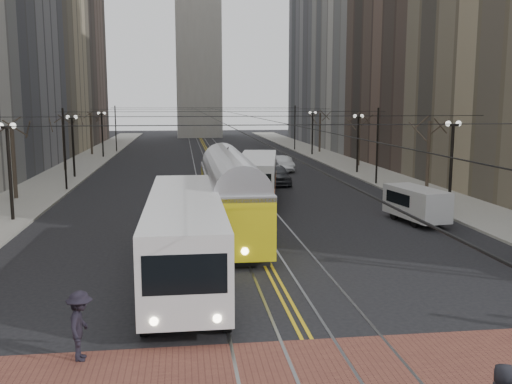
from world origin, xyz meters
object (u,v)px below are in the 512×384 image
object	(u,v)px
pedestrian_d	(80,326)
sedan_grey	(277,174)
sedan_silver	(283,164)
rear_bus	(257,178)
cargo_van	(416,205)
streetcar	(231,202)
transit_bus	(185,238)

from	to	relation	value
pedestrian_d	sedan_grey	bearing A→B (deg)	-18.38
sedan_silver	sedan_grey	bearing A→B (deg)	-104.21
sedan_grey	rear_bus	bearing A→B (deg)	-109.83
cargo_van	sedan_silver	distance (m)	26.49
sedan_silver	cargo_van	bearing A→B (deg)	-83.69
rear_bus	cargo_van	world-z (taller)	rear_bus
streetcar	pedestrian_d	size ratio (longest dim) A/B	7.39
transit_bus	rear_bus	bearing A→B (deg)	74.20
streetcar	rear_bus	distance (m)	11.11
transit_bus	streetcar	size ratio (longest dim) A/B	0.93
transit_bus	rear_bus	distance (m)	19.37
streetcar	pedestrian_d	world-z (taller)	streetcar
transit_bus	rear_bus	size ratio (longest dim) A/B	1.12
cargo_van	pedestrian_d	xyz separation A→B (m)	(-16.47, -16.17, -0.05)
rear_bus	sedan_grey	world-z (taller)	rear_bus
rear_bus	streetcar	bearing A→B (deg)	-95.13
cargo_van	streetcar	bearing A→B (deg)	177.45
rear_bus	transit_bus	bearing A→B (deg)	-96.23
transit_bus	cargo_van	xyz separation A→B (m)	(13.57, 9.17, -0.64)
sedan_grey	sedan_silver	size ratio (longest dim) A/B	1.07
sedan_grey	streetcar	bearing A→B (deg)	-107.05
transit_bus	cargo_van	distance (m)	16.39
transit_bus	sedan_silver	size ratio (longest dim) A/B	2.85
streetcar	rear_bus	size ratio (longest dim) A/B	1.20
sedan_silver	streetcar	bearing A→B (deg)	-106.58
streetcar	pedestrian_d	distance (m)	15.85
rear_bus	pedestrian_d	xyz separation A→B (m)	(-8.27, -25.60, -0.58)
transit_bus	cargo_van	world-z (taller)	transit_bus
streetcar	sedan_grey	xyz separation A→B (m)	(5.54, 18.16, -0.84)
streetcar	sedan_silver	bearing A→B (deg)	74.43
sedan_grey	cargo_van	bearing A→B (deg)	-71.94
cargo_van	transit_bus	bearing A→B (deg)	-155.13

